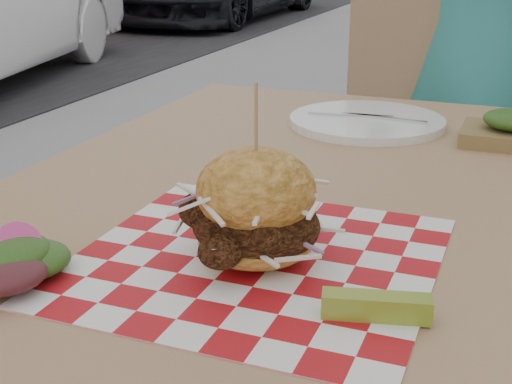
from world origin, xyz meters
TOP-DOWN VIEW (x-y plane):
  - diner at (0.15, 1.46)m, footprint 0.62×0.46m
  - patio_table at (0.05, 0.33)m, footprint 0.80×1.20m
  - patio_chair at (0.02, 1.32)m, footprint 0.52×0.53m
  - paper_liner at (0.07, 0.13)m, footprint 0.36×0.36m
  - sandwich at (0.07, 0.13)m, footprint 0.16×0.16m
  - pickle_spear at (0.21, 0.05)m, footprint 0.10×0.04m
  - place_setting at (0.05, 0.71)m, footprint 0.27×0.27m
  - kraft_tray at (0.29, 0.67)m, footprint 0.15×0.12m

SIDE VIEW (x-z plane):
  - patio_chair at x=0.02m, z-range 0.08..1.03m
  - patio_table at x=0.05m, z-range 0.30..1.05m
  - paper_liner at x=0.07m, z-range 0.75..0.75m
  - place_setting at x=0.05m, z-range 0.75..0.77m
  - pickle_spear at x=0.21m, z-range 0.75..0.77m
  - diner at x=0.15m, z-range 0.00..1.54m
  - kraft_tray at x=0.29m, z-range 0.74..0.80m
  - sandwich at x=0.07m, z-range 0.71..0.89m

